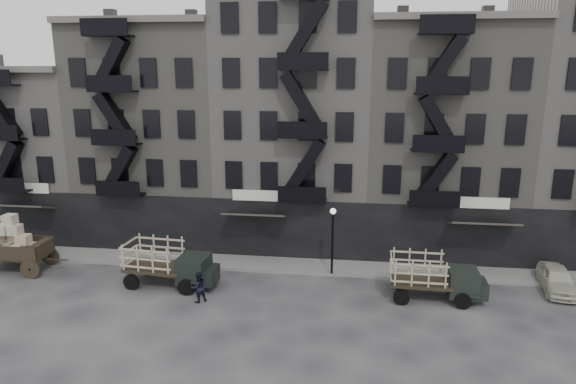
# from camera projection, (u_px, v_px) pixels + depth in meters

# --- Properties ---
(ground) EXTENTS (140.00, 140.00, 0.00)m
(ground) POSITION_uv_depth(u_px,v_px,m) (277.00, 291.00, 29.16)
(ground) COLOR #38383A
(ground) RESTS_ON ground
(sidewalk) EXTENTS (55.00, 2.50, 0.15)m
(sidewalk) POSITION_uv_depth(u_px,v_px,m) (285.00, 265.00, 32.75)
(sidewalk) COLOR slate
(sidewalk) RESTS_ON ground
(building_west) EXTENTS (10.00, 11.35, 13.20)m
(building_west) POSITION_uv_depth(u_px,v_px,m) (40.00, 151.00, 39.61)
(building_west) COLOR gray
(building_west) RESTS_ON ground
(building_midwest) EXTENTS (10.00, 11.35, 16.20)m
(building_midwest) POSITION_uv_depth(u_px,v_px,m) (163.00, 133.00, 38.00)
(building_midwest) COLOR slate
(building_midwest) RESTS_ON ground
(building_center) EXTENTS (10.00, 11.35, 18.20)m
(building_center) POSITION_uv_depth(u_px,v_px,m) (297.00, 122.00, 36.50)
(building_center) COLOR gray
(building_center) RESTS_ON ground
(building_mideast) EXTENTS (10.00, 11.35, 16.20)m
(building_mideast) POSITION_uv_depth(u_px,v_px,m) (440.00, 139.00, 35.51)
(building_mideast) COLOR slate
(building_mideast) RESTS_ON ground
(lamp_post) EXTENTS (0.36, 0.36, 4.28)m
(lamp_post) POSITION_uv_depth(u_px,v_px,m) (333.00, 232.00, 30.60)
(lamp_post) COLOR black
(lamp_post) RESTS_ON ground
(wagon) EXTENTS (4.31, 2.40, 3.60)m
(wagon) POSITION_uv_depth(u_px,v_px,m) (12.00, 239.00, 31.60)
(wagon) COLOR black
(wagon) RESTS_ON ground
(stake_truck_west) EXTENTS (5.49, 2.60, 2.68)m
(stake_truck_west) POSITION_uv_depth(u_px,v_px,m) (168.00, 261.00, 29.59)
(stake_truck_west) COLOR black
(stake_truck_west) RESTS_ON ground
(stake_truck_east) EXTENTS (5.13, 2.22, 2.55)m
(stake_truck_east) POSITION_uv_depth(u_px,v_px,m) (435.00, 274.00, 27.85)
(stake_truck_east) COLOR black
(stake_truck_east) RESTS_ON ground
(car_east) EXTENTS (2.10, 4.25, 1.39)m
(car_east) POSITION_uv_depth(u_px,v_px,m) (557.00, 279.00, 29.08)
(car_east) COLOR beige
(car_east) RESTS_ON ground
(pedestrian_mid) EXTENTS (1.07, 1.04, 1.73)m
(pedestrian_mid) POSITION_uv_depth(u_px,v_px,m) (198.00, 287.00, 27.67)
(pedestrian_mid) COLOR black
(pedestrian_mid) RESTS_ON ground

